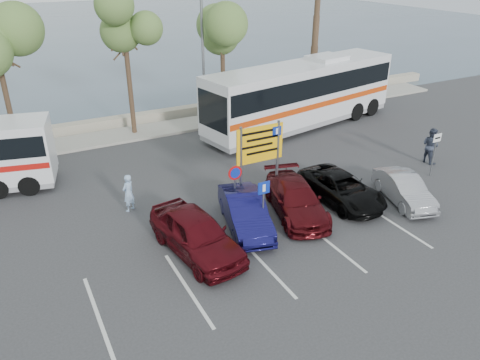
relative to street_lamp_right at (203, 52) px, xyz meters
name	(u,v)px	position (x,y,z in m)	size (l,w,h in m)	color
ground	(277,241)	(-3.00, -13.52, -4.60)	(120.00, 120.00, 0.00)	#313134
kerb_strip	(158,129)	(-3.00, 0.48, -4.52)	(44.00, 2.40, 0.15)	#9C998E
seawall	(148,117)	(-3.00, 2.48, -4.30)	(48.00, 0.80, 0.60)	#A09880
sea	(52,31)	(-3.00, 46.48, -4.59)	(140.00, 140.00, 0.00)	#3C5160
tree_mid	(123,20)	(-4.50, 0.48, 2.06)	(3.20, 3.20, 8.00)	#382619
tree_right	(222,22)	(1.50, 0.48, 1.57)	(3.20, 3.20, 7.40)	#382619
street_lamp_right	(203,52)	(0.00, 0.00, 0.00)	(0.45, 1.15, 8.01)	slate
direction_sign	(260,150)	(-2.00, -10.32, -2.17)	(2.20, 0.12, 3.60)	slate
sign_no_stop	(235,183)	(-3.60, -11.13, -3.02)	(0.60, 0.08, 2.35)	slate
sign_parking	(263,200)	(-3.20, -12.73, -3.13)	(0.50, 0.07, 2.25)	slate
sign_taxi	(435,149)	(6.80, -12.03, -3.18)	(0.50, 0.07, 2.20)	slate
lane_markings	(265,263)	(-4.14, -14.52, -4.60)	(12.02, 4.20, 0.01)	silver
coach_bus_right	(302,97)	(5.19, -3.02, -2.65)	(13.81, 5.36, 4.21)	silver
car_blue	(245,212)	(-3.60, -12.02, -3.91)	(1.47, 4.20, 1.38)	#110F4A
car_maroon	(296,199)	(-1.20, -12.02, -3.93)	(1.87, 4.60, 1.33)	#4A0C10
car_red	(196,234)	(-6.00, -12.73, -3.81)	(1.87, 4.65, 1.59)	#4D0B11
suv_black	(341,188)	(1.20, -12.02, -3.98)	(2.06, 4.46, 1.24)	black
car_silver_b	(404,189)	(3.60, -13.37, -3.99)	(1.30, 3.72, 1.23)	#98989E
pedestrian_near	(128,193)	(-7.32, -8.52, -3.76)	(0.61, 0.40, 1.67)	#8EABCF
pedestrian_far	(431,145)	(8.00, -10.77, -3.66)	(0.91, 0.71, 1.88)	#303749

